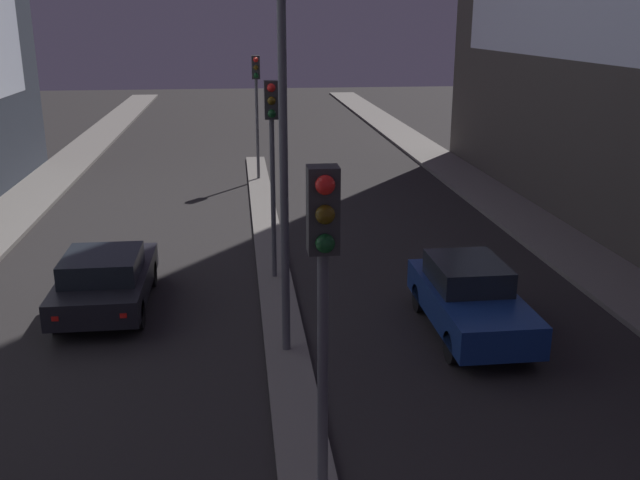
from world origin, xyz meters
TOP-DOWN VIEW (x-y plane):
  - median_strip at (0.00, 15.67)m, footprint 0.85×29.34m
  - traffic_light_near at (0.00, 3.67)m, footprint 0.32×0.42m
  - traffic_light_mid at (0.00, 13.86)m, footprint 0.32×0.42m
  - traffic_light_far at (0.00, 25.59)m, footprint 0.32×0.42m
  - street_lamp at (0.00, 9.68)m, footprint 0.63×0.63m
  - car_left_lane at (-3.93, 12.47)m, footprint 1.92×4.13m
  - car_right_lane at (3.93, 10.28)m, footprint 1.72×4.16m

SIDE VIEW (x-z plane):
  - median_strip at x=0.00m, z-range 0.00..0.11m
  - car_left_lane at x=-3.93m, z-range 0.02..1.42m
  - car_right_lane at x=3.93m, z-range 0.01..1.52m
  - traffic_light_near at x=0.00m, z-range 1.24..6.14m
  - traffic_light_mid at x=0.00m, z-range 1.24..6.14m
  - traffic_light_far at x=0.00m, z-range 1.24..6.14m
  - street_lamp at x=0.00m, z-range 2.09..10.13m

